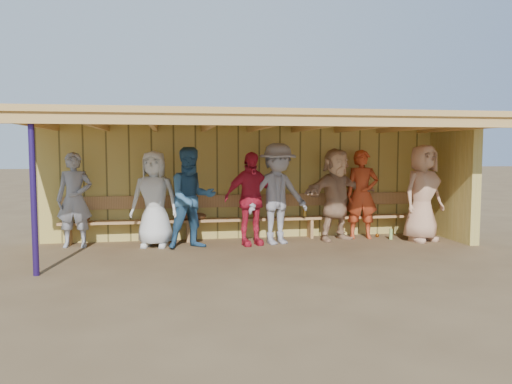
# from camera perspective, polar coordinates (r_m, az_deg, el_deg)

# --- Properties ---
(ground) EXTENTS (90.00, 90.00, 0.00)m
(ground) POSITION_cam_1_polar(r_m,az_deg,el_deg) (9.42, 0.36, -6.55)
(ground) COLOR brown
(ground) RESTS_ON ground
(player_a) EXTENTS (0.69, 0.47, 1.82)m
(player_a) POSITION_cam_1_polar(r_m,az_deg,el_deg) (10.12, -20.03, -0.84)
(player_a) COLOR gray
(player_a) RESTS_ON ground
(player_b) EXTENTS (1.01, 0.77, 1.85)m
(player_b) POSITION_cam_1_polar(r_m,az_deg,el_deg) (9.74, -11.54, -0.78)
(player_b) COLOR silver
(player_b) RESTS_ON ground
(player_c) EXTENTS (1.08, 0.94, 1.91)m
(player_c) POSITION_cam_1_polar(r_m,az_deg,el_deg) (9.49, -7.35, -0.67)
(player_c) COLOR #2F5B82
(player_c) RESTS_ON ground
(player_d) EXTENTS (1.15, 0.71, 1.82)m
(player_d) POSITION_cam_1_polar(r_m,az_deg,el_deg) (9.71, -0.66, -0.78)
(player_d) COLOR red
(player_d) RESTS_ON ground
(player_e) EXTENTS (1.44, 1.07, 1.99)m
(player_e) POSITION_cam_1_polar(r_m,az_deg,el_deg) (9.84, 2.47, -0.21)
(player_e) COLOR gray
(player_e) RESTS_ON ground
(player_f) EXTENTS (1.85, 1.15, 1.90)m
(player_f) POSITION_cam_1_polar(r_m,az_deg,el_deg) (10.39, 9.13, -0.26)
(player_f) COLOR tan
(player_f) RESTS_ON ground
(player_g) EXTENTS (0.75, 0.57, 1.86)m
(player_g) POSITION_cam_1_polar(r_m,az_deg,el_deg) (10.70, 12.02, -0.26)
(player_g) COLOR #B83F1D
(player_g) RESTS_ON ground
(player_h) EXTENTS (1.11, 0.91, 1.97)m
(player_h) POSITION_cam_1_polar(r_m,az_deg,el_deg) (10.70, 18.52, -0.12)
(player_h) COLOR tan
(player_h) RESTS_ON ground
(dugout_structure) EXTENTS (8.80, 3.20, 2.50)m
(dugout_structure) POSITION_cam_1_polar(r_m,az_deg,el_deg) (9.99, 1.88, 3.88)
(dugout_structure) COLOR tan
(dugout_structure) RESTS_ON ground
(bench) EXTENTS (7.60, 0.34, 0.93)m
(bench) POSITION_cam_1_polar(r_m,az_deg,el_deg) (10.42, -0.70, -2.52)
(bench) COLOR tan
(bench) RESTS_ON ground
(dugout_equipment) EXTENTS (7.21, 0.62, 0.80)m
(dugout_equipment) POSITION_cam_1_polar(r_m,az_deg,el_deg) (10.20, -5.95, -2.92)
(dugout_equipment) COLOR orange
(dugout_equipment) RESTS_ON ground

